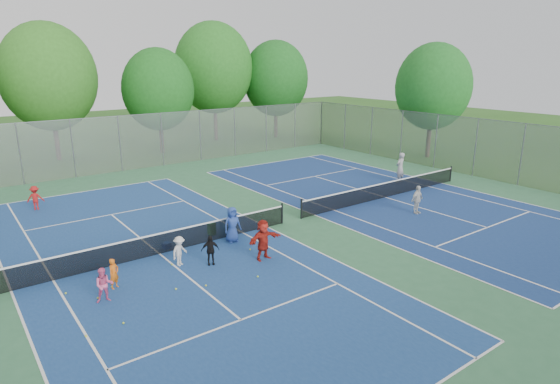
{
  "coord_description": "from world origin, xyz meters",
  "views": [
    {
      "loc": [
        -13.71,
        -17.52,
        7.84
      ],
      "look_at": [
        0.0,
        1.0,
        1.3
      ],
      "focal_mm": 30.0,
      "sensor_mm": 36.0,
      "label": 1
    }
  ],
  "objects_px": {
    "net_left": "(159,244)",
    "net_right": "(386,190)",
    "instructor": "(400,168)",
    "ball_hopper": "(212,229)",
    "ball_crate": "(167,246)"
  },
  "relations": [
    {
      "from": "net_left",
      "to": "net_right",
      "type": "bearing_deg",
      "value": 0.0
    },
    {
      "from": "instructor",
      "to": "ball_hopper",
      "type": "bearing_deg",
      "value": -3.9
    },
    {
      "from": "ball_crate",
      "to": "net_left",
      "type": "bearing_deg",
      "value": -140.24
    },
    {
      "from": "ball_hopper",
      "to": "instructor",
      "type": "relative_size",
      "value": 0.29
    },
    {
      "from": "net_right",
      "to": "net_left",
      "type": "bearing_deg",
      "value": 180.0
    },
    {
      "from": "net_left",
      "to": "instructor",
      "type": "relative_size",
      "value": 6.44
    },
    {
      "from": "ball_hopper",
      "to": "net_left",
      "type": "bearing_deg",
      "value": -165.94
    },
    {
      "from": "net_right",
      "to": "ball_crate",
      "type": "xyz_separation_m",
      "value": [
        -13.51,
        0.41,
        -0.32
      ]
    },
    {
      "from": "net_left",
      "to": "ball_hopper",
      "type": "distance_m",
      "value": 2.94
    },
    {
      "from": "net_left",
      "to": "net_right",
      "type": "xyz_separation_m",
      "value": [
        14.0,
        0.0,
        0.0
      ]
    },
    {
      "from": "net_left",
      "to": "ball_crate",
      "type": "height_order",
      "value": "net_left"
    },
    {
      "from": "ball_crate",
      "to": "ball_hopper",
      "type": "height_order",
      "value": "ball_hopper"
    },
    {
      "from": "net_right",
      "to": "instructor",
      "type": "distance_m",
      "value": 3.98
    },
    {
      "from": "ball_hopper",
      "to": "instructor",
      "type": "xyz_separation_m",
      "value": [
        14.62,
        1.15,
        0.71
      ]
    },
    {
      "from": "ball_hopper",
      "to": "net_right",
      "type": "bearing_deg",
      "value": -3.66
    }
  ]
}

